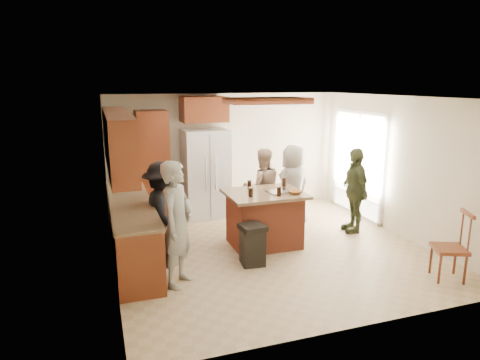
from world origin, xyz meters
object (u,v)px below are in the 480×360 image
object	(u,v)px
person_front_left	(178,224)
person_side_right	(355,190)
person_behind_right	(293,186)
kitchen_island	(264,218)
trash_bin	(252,244)
person_counter	(163,212)
person_behind_left	(262,188)
refrigerator	(206,173)
spindle_chair	(451,249)

from	to	relation	value
person_front_left	person_side_right	size ratio (longest dim) A/B	1.10
person_front_left	person_behind_right	size ratio (longest dim) A/B	1.09
kitchen_island	trash_bin	bearing A→B (deg)	-124.27
person_counter	person_behind_left	bearing A→B (deg)	-71.07
person_behind_left	person_side_right	world-z (taller)	person_side_right
person_behind_right	refrigerator	distance (m)	1.83
person_behind_right	person_counter	size ratio (longest dim) A/B	1.01
person_behind_right	trash_bin	bearing A→B (deg)	26.55
person_side_right	trash_bin	size ratio (longest dim) A/B	2.50
person_side_right	kitchen_island	distance (m)	1.87
person_counter	kitchen_island	bearing A→B (deg)	-93.73
person_behind_right	person_counter	bearing A→B (deg)	-1.95
person_side_right	refrigerator	world-z (taller)	refrigerator
person_counter	kitchen_island	distance (m)	1.75
refrigerator	kitchen_island	distance (m)	2.03
person_counter	trash_bin	xyz separation A→B (m)	(1.25, -0.59, -0.47)
person_behind_right	person_counter	world-z (taller)	person_behind_right
person_counter	trash_bin	world-z (taller)	person_counter
person_behind_right	spindle_chair	size ratio (longest dim) A/B	1.59
person_counter	spindle_chair	size ratio (longest dim) A/B	1.58
person_behind_left	person_behind_right	bearing A→B (deg)	176.51
person_behind_left	kitchen_island	xyz separation A→B (m)	(-0.31, -0.89, -0.29)
person_behind_right	person_side_right	xyz separation A→B (m)	(0.94, -0.65, -0.00)
spindle_chair	person_counter	bearing A→B (deg)	152.30
person_behind_right	person_side_right	distance (m)	1.14
spindle_chair	person_behind_left	bearing A→B (deg)	119.83
person_counter	spindle_chair	distance (m)	4.21
person_behind_left	trash_bin	distance (m)	1.81
trash_bin	spindle_chair	distance (m)	2.82
person_behind_right	spindle_chair	xyz separation A→B (m)	(1.10, -2.82, -0.34)
person_side_right	person_counter	size ratio (longest dim) A/B	1.00
person_counter	person_front_left	bearing A→B (deg)	177.60
person_behind_left	spindle_chair	bearing A→B (deg)	127.62
person_front_left	spindle_chair	xyz separation A→B (m)	(3.65, -1.08, -0.41)
person_behind_left	person_front_left	bearing A→B (deg)	51.22
person_front_left	trash_bin	xyz separation A→B (m)	(1.18, 0.29, -0.55)
kitchen_island	person_behind_left	bearing A→B (deg)	70.64
person_front_left	person_counter	size ratio (longest dim) A/B	1.10
person_behind_right	kitchen_island	bearing A→B (deg)	20.38
kitchen_island	trash_bin	distance (m)	0.84
refrigerator	person_counter	bearing A→B (deg)	-120.69
refrigerator	trash_bin	xyz separation A→B (m)	(0.06, -2.60, -0.58)
person_front_left	refrigerator	size ratio (longest dim) A/B	0.96
person_behind_left	person_behind_right	world-z (taller)	person_behind_right
person_behind_left	spindle_chair	xyz separation A→B (m)	(1.68, -2.93, -0.31)
person_behind_left	kitchen_island	bearing A→B (deg)	78.42
kitchen_island	trash_bin	xyz separation A→B (m)	(-0.46, -0.68, -0.16)
person_front_left	trash_bin	bearing A→B (deg)	-41.45
person_front_left	person_side_right	bearing A→B (deg)	-37.65
person_side_right	person_counter	xyz separation A→B (m)	(-3.55, -0.22, -0.00)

